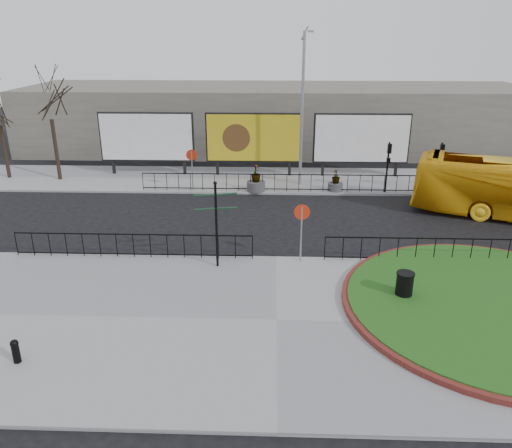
{
  "coord_description": "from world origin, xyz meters",
  "views": [
    {
      "loc": [
        -0.17,
        -19.28,
        9.0
      ],
      "look_at": [
        -0.9,
        0.96,
        1.21
      ],
      "focal_mm": 35.0,
      "sensor_mm": 36.0,
      "label": 1
    }
  ],
  "objects_px": {
    "fingerpost_sign": "(216,216)",
    "planter_b": "(256,181)",
    "planter_c": "(336,183)",
    "billboard_mid": "(253,138)",
    "lamp_post": "(302,108)",
    "litter_bin": "(404,286)",
    "bollard": "(15,350)"
  },
  "relations": [
    {
      "from": "billboard_mid",
      "to": "planter_c",
      "type": "relative_size",
      "value": 4.6
    },
    {
      "from": "billboard_mid",
      "to": "lamp_post",
      "type": "distance_m",
      "value": 4.23
    },
    {
      "from": "bollard",
      "to": "planter_b",
      "type": "bearing_deg",
      "value": 69.64
    },
    {
      "from": "fingerpost_sign",
      "to": "bollard",
      "type": "bearing_deg",
      "value": -136.3
    },
    {
      "from": "fingerpost_sign",
      "to": "bollard",
      "type": "distance_m",
      "value": 8.47
    },
    {
      "from": "billboard_mid",
      "to": "litter_bin",
      "type": "relative_size",
      "value": 5.86
    },
    {
      "from": "billboard_mid",
      "to": "litter_bin",
      "type": "distance_m",
      "value": 17.64
    },
    {
      "from": "fingerpost_sign",
      "to": "planter_b",
      "type": "relative_size",
      "value": 2.17
    },
    {
      "from": "billboard_mid",
      "to": "planter_c",
      "type": "distance_m",
      "value": 6.41
    },
    {
      "from": "lamp_post",
      "to": "litter_bin",
      "type": "bearing_deg",
      "value": -78.34
    },
    {
      "from": "lamp_post",
      "to": "litter_bin",
      "type": "xyz_separation_m",
      "value": [
        2.99,
        -14.5,
        -4.17
      ]
    },
    {
      "from": "bollard",
      "to": "litter_bin",
      "type": "distance_m",
      "value": 12.64
    },
    {
      "from": "fingerpost_sign",
      "to": "litter_bin",
      "type": "relative_size",
      "value": 3.38
    },
    {
      "from": "litter_bin",
      "to": "fingerpost_sign",
      "type": "bearing_deg",
      "value": 160.05
    },
    {
      "from": "fingerpost_sign",
      "to": "litter_bin",
      "type": "height_order",
      "value": "fingerpost_sign"
    },
    {
      "from": "billboard_mid",
      "to": "fingerpost_sign",
      "type": "height_order",
      "value": "billboard_mid"
    },
    {
      "from": "fingerpost_sign",
      "to": "planter_c",
      "type": "relative_size",
      "value": 2.65
    },
    {
      "from": "planter_b",
      "to": "fingerpost_sign",
      "type": "bearing_deg",
      "value": -96.55
    },
    {
      "from": "planter_b",
      "to": "planter_c",
      "type": "bearing_deg",
      "value": 2.34
    },
    {
      "from": "planter_b",
      "to": "planter_c",
      "type": "height_order",
      "value": "planter_b"
    },
    {
      "from": "litter_bin",
      "to": "planter_b",
      "type": "xyz_separation_m",
      "value": [
        -5.7,
        12.9,
        0.05
      ]
    },
    {
      "from": "planter_c",
      "to": "litter_bin",
      "type": "bearing_deg",
      "value": -85.92
    },
    {
      "from": "lamp_post",
      "to": "planter_b",
      "type": "distance_m",
      "value": 5.18
    },
    {
      "from": "lamp_post",
      "to": "planter_c",
      "type": "relative_size",
      "value": 6.85
    },
    {
      "from": "lamp_post",
      "to": "fingerpost_sign",
      "type": "bearing_deg",
      "value": -108.01
    },
    {
      "from": "lamp_post",
      "to": "bollard",
      "type": "relative_size",
      "value": 12.45
    },
    {
      "from": "planter_b",
      "to": "planter_c",
      "type": "relative_size",
      "value": 1.23
    },
    {
      "from": "lamp_post",
      "to": "planter_c",
      "type": "bearing_deg",
      "value": -34.32
    },
    {
      "from": "billboard_mid",
      "to": "litter_bin",
      "type": "height_order",
      "value": "billboard_mid"
    },
    {
      "from": "billboard_mid",
      "to": "bollard",
      "type": "xyz_separation_m",
      "value": [
        -5.98,
        -20.5,
        -2.07
      ]
    },
    {
      "from": "lamp_post",
      "to": "planter_b",
      "type": "bearing_deg",
      "value": -149.42
    },
    {
      "from": "fingerpost_sign",
      "to": "planter_b",
      "type": "height_order",
      "value": "fingerpost_sign"
    }
  ]
}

